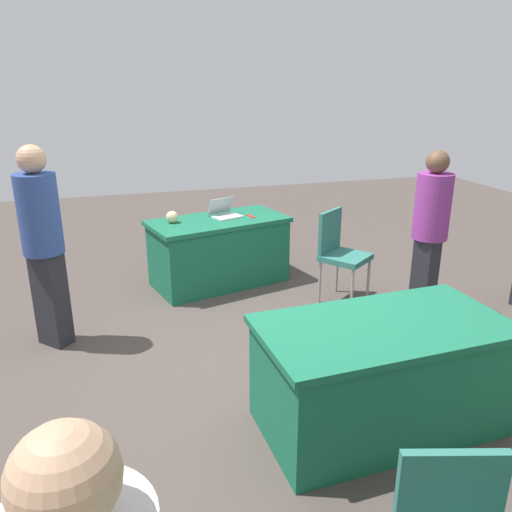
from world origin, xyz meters
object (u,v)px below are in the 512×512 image
chair_tucked_left (340,250)px  person_attendee_browsing (430,226)px  table_foreground (219,251)px  table_mid_left (380,375)px  person_attendee_standing (42,238)px  yarn_ball (172,217)px  laptop_silver (225,213)px  scissors_red (251,216)px

chair_tucked_left → person_attendee_browsing: (-0.68, 0.56, 0.35)m
table_foreground → table_mid_left: 2.92m
person_attendee_standing → yarn_ball: bearing=-94.7°
person_attendee_standing → person_attendee_browsing: size_ratio=1.08×
laptop_silver → yarn_ball: bearing=-12.5°
chair_tucked_left → yarn_ball: bearing=-63.9°
person_attendee_standing → scissors_red: bearing=-108.3°
laptop_silver → scissors_red: laptop_silver is taller
table_mid_left → person_attendee_browsing: size_ratio=1.01×
chair_tucked_left → scissors_red: chair_tucked_left is taller
yarn_ball → scissors_red: 0.91m
table_mid_left → person_attendee_browsing: (-1.34, -1.47, 0.53)m
table_mid_left → chair_tucked_left: 2.14m
table_mid_left → person_attendee_browsing: person_attendee_browsing is taller
table_mid_left → table_foreground: bearing=-81.1°
table_foreground → person_attendee_standing: size_ratio=0.94×
scissors_red → person_attendee_browsing: bearing=32.7°
chair_tucked_left → yarn_ball: 1.86m
table_mid_left → chair_tucked_left: chair_tucked_left is taller
table_foreground → person_attendee_standing: person_attendee_standing is taller
table_mid_left → person_attendee_browsing: bearing=-132.4°
table_foreground → laptop_silver: bearing=-140.9°
laptop_silver → scissors_red: bearing=144.7°
table_mid_left → person_attendee_standing: person_attendee_standing is taller
table_mid_left → scissors_red: (0.06, -2.89, 0.39)m
yarn_ball → scissors_red: yarn_ball is taller
person_attendee_standing → scissors_red: 2.38m
person_attendee_standing → yarn_ball: size_ratio=13.45×
chair_tucked_left → laptop_silver: (1.01, -0.94, 0.24)m
chair_tucked_left → laptop_silver: size_ratio=2.45×
scissors_red → yarn_ball: bearing=-100.5°
table_foreground → laptop_silver: size_ratio=4.20×
table_foreground → laptop_silver: (-0.11, -0.09, 0.42)m
chair_tucked_left → person_attendee_standing: person_attendee_standing is taller
table_mid_left → chair_tucked_left: (-0.66, -2.02, 0.18)m
person_attendee_standing → scissors_red: (-2.14, -1.01, -0.22)m
table_foreground → yarn_ball: yarn_ball is taller
chair_tucked_left → table_foreground: bearing=-73.9°
person_attendee_browsing → laptop_silver: bearing=-73.8°
table_foreground → scissors_red: size_ratio=9.34×
table_foreground → yarn_ball: (0.52, 0.00, 0.45)m
person_attendee_browsing → yarn_ball: person_attendee_browsing is taller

